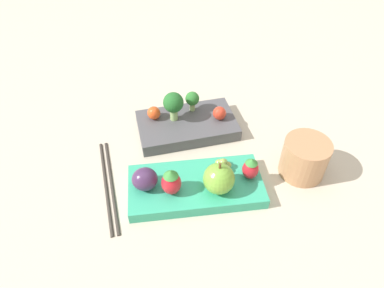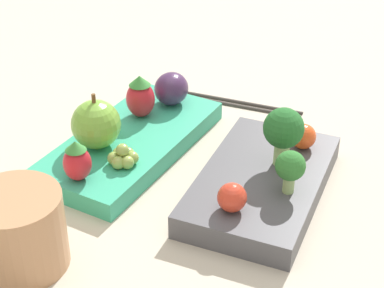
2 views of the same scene
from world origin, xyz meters
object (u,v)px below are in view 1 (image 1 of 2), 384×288
(broccoli_floret_0, at_px, (192,99))
(drinking_cup, at_px, (304,158))
(strawberry_0, at_px, (251,168))
(grape_cluster, at_px, (222,165))
(apple, at_px, (219,179))
(chopsticks_pair, at_px, (109,184))
(bento_box_savoury, at_px, (189,125))
(plum, at_px, (145,179))
(broccoli_floret_1, at_px, (173,103))
(cherry_tomato_1, at_px, (154,113))
(bento_box_fruit, at_px, (196,186))
(strawberry_1, at_px, (171,182))
(cherry_tomato_0, at_px, (219,113))

(broccoli_floret_0, relative_size, drinking_cup, 0.54)
(strawberry_0, xyz_separation_m, grape_cluster, (-0.04, 0.02, -0.01))
(apple, distance_m, chopsticks_pair, 0.19)
(bento_box_savoury, xyz_separation_m, plum, (-0.10, -0.15, 0.03))
(broccoli_floret_1, relative_size, cherry_tomato_1, 2.33)
(drinking_cup, distance_m, chopsticks_pair, 0.34)
(broccoli_floret_1, height_order, chopsticks_pair, broccoli_floret_1)
(bento_box_savoury, bearing_deg, grape_cluster, -74.41)
(bento_box_savoury, height_order, drinking_cup, drinking_cup)
(bento_box_fruit, xyz_separation_m, strawberry_1, (-0.04, -0.01, 0.03))
(broccoli_floret_1, bearing_deg, drinking_cup, -36.70)
(strawberry_1, xyz_separation_m, drinking_cup, (0.23, 0.02, -0.01))
(apple, bearing_deg, strawberry_0, 16.57)
(broccoli_floret_0, distance_m, grape_cluster, 0.17)
(bento_box_fruit, height_order, broccoli_floret_0, broccoli_floret_0)
(cherry_tomato_0, xyz_separation_m, chopsticks_pair, (-0.22, -0.11, -0.04))
(strawberry_0, distance_m, drinking_cup, 0.10)
(broccoli_floret_0, bearing_deg, cherry_tomato_0, -36.48)
(cherry_tomato_1, bearing_deg, bento_box_savoury, -16.08)
(bento_box_savoury, relative_size, bento_box_fruit, 0.87)
(apple, relative_size, strawberry_1, 1.22)
(strawberry_1, bearing_deg, broccoli_floret_1, 81.16)
(strawberry_1, relative_size, grape_cluster, 1.56)
(cherry_tomato_1, distance_m, chopsticks_pair, 0.17)
(broccoli_floret_1, bearing_deg, cherry_tomato_0, -8.64)
(cherry_tomato_1, distance_m, drinking_cup, 0.30)
(broccoli_floret_0, distance_m, cherry_tomato_0, 0.06)
(cherry_tomato_1, distance_m, grape_cluster, 0.18)
(drinking_cup, relative_size, chopsticks_pair, 0.38)
(broccoli_floret_0, relative_size, cherry_tomato_0, 1.61)
(apple, height_order, plum, apple)
(cherry_tomato_0, distance_m, drinking_cup, 0.18)
(cherry_tomato_1, height_order, apple, apple)
(strawberry_1, height_order, drinking_cup, same)
(broccoli_floret_1, distance_m, apple, 0.19)
(bento_box_fruit, height_order, chopsticks_pair, bento_box_fruit)
(apple, xyz_separation_m, plum, (-0.12, 0.02, -0.01))
(bento_box_savoury, xyz_separation_m, grape_cluster, (0.04, -0.13, 0.02))
(strawberry_1, bearing_deg, bento_box_fruit, 15.42)
(strawberry_1, height_order, plum, strawberry_1)
(strawberry_0, distance_m, chopsticks_pair, 0.24)
(grape_cluster, relative_size, chopsticks_pair, 0.15)
(bento_box_fruit, relative_size, broccoli_floret_1, 3.77)
(bento_box_savoury, height_order, bento_box_fruit, bento_box_savoury)
(bento_box_savoury, height_order, apple, apple)
(strawberry_0, relative_size, chopsticks_pair, 0.20)
(cherry_tomato_1, bearing_deg, broccoli_floret_0, 9.18)
(cherry_tomato_0, bearing_deg, plum, -137.14)
(broccoli_floret_0, xyz_separation_m, cherry_tomato_0, (0.05, -0.04, -0.01))
(chopsticks_pair, bearing_deg, bento_box_savoury, 36.45)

